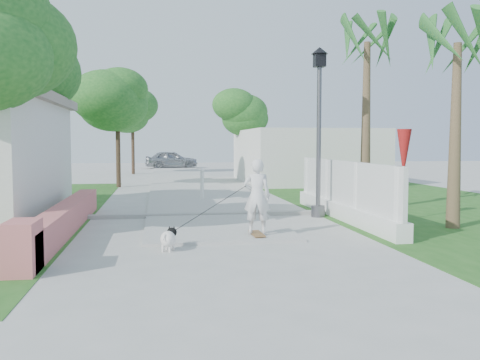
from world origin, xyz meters
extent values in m
plane|color=#B7B7B2|center=(0.00, 0.00, 0.00)|extent=(90.00, 90.00, 0.00)
cube|color=#B7B7B2|center=(0.00, 20.00, 0.03)|extent=(3.20, 36.00, 0.06)
cube|color=#999993|center=(0.00, 6.00, 0.05)|extent=(6.50, 0.25, 0.10)
cube|color=#23581B|center=(7.00, 8.00, 0.01)|extent=(8.00, 20.00, 0.01)
cube|color=#C16363|center=(-3.30, 4.00, 0.30)|extent=(0.45, 8.00, 0.60)
cube|color=#C16363|center=(-3.30, 0.20, 0.40)|extent=(0.45, 0.80, 0.80)
cube|color=white|center=(3.40, 5.00, 0.20)|extent=(0.35, 7.00, 0.40)
cube|color=white|center=(3.40, 5.00, 0.95)|extent=(0.10, 7.00, 1.10)
cube|color=white|center=(3.40, 1.80, 0.75)|extent=(0.14, 0.14, 1.50)
cube|color=white|center=(3.40, 4.00, 0.75)|extent=(0.14, 0.14, 1.50)
cube|color=white|center=(3.40, 6.20, 0.75)|extent=(0.14, 0.14, 1.50)
cube|color=white|center=(3.40, 8.20, 0.75)|extent=(0.14, 0.14, 1.50)
cube|color=silver|center=(6.00, 18.00, 1.30)|extent=(6.00, 8.00, 2.60)
cylinder|color=#59595E|center=(2.90, 5.50, 0.15)|extent=(0.36, 0.36, 0.30)
cylinder|color=#59595E|center=(2.90, 5.50, 2.00)|extent=(0.12, 0.12, 4.00)
cube|color=black|center=(2.90, 5.50, 4.10)|extent=(0.28, 0.28, 0.35)
cone|color=black|center=(2.90, 5.50, 4.35)|extent=(0.44, 0.44, 0.18)
cylinder|color=white|center=(0.20, 10.00, 0.50)|extent=(0.12, 0.12, 1.00)
sphere|color=white|center=(0.20, 10.00, 1.02)|extent=(0.14, 0.14, 0.14)
cylinder|color=#59595E|center=(4.80, 4.50, 1.00)|extent=(0.04, 0.04, 2.00)
cone|color=red|center=(4.80, 4.50, 1.70)|extent=(0.36, 0.36, 1.20)
cylinder|color=#4C3826|center=(-5.50, 8.50, 1.75)|extent=(0.20, 0.20, 3.50)
ellipsoid|color=#19581D|center=(-5.50, 8.50, 3.25)|extent=(3.20, 3.20, 2.40)
ellipsoid|color=#19581D|center=(-5.30, 8.30, 3.60)|extent=(2.72, 2.72, 2.05)
ellipsoid|color=#19581D|center=(-5.70, 8.70, 3.95)|extent=(2.40, 2.40, 1.79)
cylinder|color=#4C3826|center=(-3.00, 16.00, 1.92)|extent=(0.20, 0.20, 3.85)
ellipsoid|color=#19581D|center=(-3.00, 16.00, 3.58)|extent=(3.40, 3.40, 2.55)
ellipsoid|color=#19581D|center=(-2.80, 15.80, 3.92)|extent=(2.89, 2.89, 2.18)
ellipsoid|color=#19581D|center=(-3.20, 16.20, 4.28)|extent=(2.55, 2.55, 1.90)
cylinder|color=#4C3826|center=(3.20, 20.00, 1.75)|extent=(0.20, 0.20, 3.50)
ellipsoid|color=#19581D|center=(3.20, 20.00, 3.25)|extent=(3.00, 3.00, 2.25)
ellipsoid|color=#19581D|center=(3.40, 19.80, 3.60)|extent=(2.55, 2.55, 1.92)
ellipsoid|color=#19581D|center=(3.00, 20.20, 3.95)|extent=(2.25, 2.25, 1.68)
cylinder|color=#4C3826|center=(-2.80, 26.00, 1.92)|extent=(0.20, 0.20, 3.85)
ellipsoid|color=#19581D|center=(-2.80, 26.00, 3.58)|extent=(3.20, 3.20, 2.40)
ellipsoid|color=#19581D|center=(-2.60, 25.80, 3.92)|extent=(2.72, 2.72, 2.05)
ellipsoid|color=#19581D|center=(-3.00, 26.20, 4.28)|extent=(2.40, 2.40, 1.79)
cone|color=brown|center=(4.60, 6.50, 2.40)|extent=(0.32, 0.32, 4.80)
cone|color=brown|center=(5.40, 3.20, 2.10)|extent=(0.32, 0.32, 4.20)
cube|color=olive|center=(0.72, 2.67, 0.09)|extent=(0.42, 0.83, 0.02)
imported|color=silver|center=(0.72, 2.67, 0.86)|extent=(0.63, 0.49, 1.53)
cylinder|color=gray|center=(0.65, 2.38, 0.03)|extent=(0.03, 0.06, 0.06)
cylinder|color=gray|center=(0.79, 2.38, 0.03)|extent=(0.03, 0.06, 0.06)
cylinder|color=gray|center=(0.65, 2.95, 0.03)|extent=(0.03, 0.06, 0.06)
cylinder|color=gray|center=(0.79, 2.95, 0.03)|extent=(0.03, 0.06, 0.06)
ellipsoid|color=white|center=(-1.12, 1.58, 0.22)|extent=(0.41, 0.52, 0.29)
sphere|color=black|center=(-1.05, 1.79, 0.30)|extent=(0.19, 0.19, 0.19)
sphere|color=white|center=(-1.02, 1.87, 0.28)|extent=(0.09, 0.09, 0.09)
cone|color=black|center=(-1.09, 1.80, 0.39)|extent=(0.05, 0.05, 0.07)
cone|color=black|center=(-1.01, 1.77, 0.39)|extent=(0.05, 0.05, 0.07)
cylinder|color=white|center=(-1.14, 1.70, 0.07)|extent=(0.04, 0.04, 0.13)
cylinder|color=white|center=(-1.02, 1.66, 0.07)|extent=(0.04, 0.04, 0.13)
cylinder|color=white|center=(-1.22, 1.50, 0.07)|extent=(0.04, 0.04, 0.13)
cylinder|color=white|center=(-1.09, 1.46, 0.07)|extent=(0.04, 0.04, 0.13)
cylinder|color=white|center=(-1.19, 1.38, 0.29)|extent=(0.06, 0.11, 0.11)
imported|color=#B1B5BA|center=(-0.23, 33.14, 0.68)|extent=(4.13, 2.00, 1.36)
camera|label=1|loc=(-1.29, -8.07, 1.96)|focal=40.00mm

